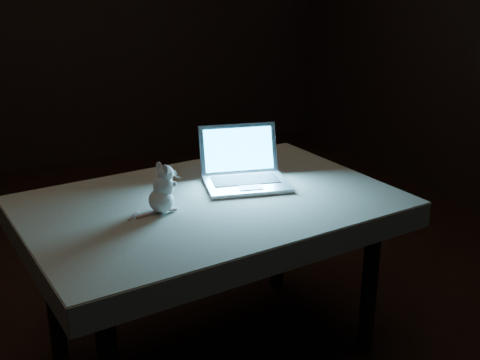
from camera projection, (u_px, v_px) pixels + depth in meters
name	position (u px, v px, depth m)	size (l,w,h in m)	color
floor	(162.00, 328.00, 2.63)	(5.00, 5.00, 0.00)	black
table	(212.00, 281.00, 2.35)	(1.25, 0.81, 0.67)	black
tablecloth	(193.00, 217.00, 2.19)	(1.35, 0.90, 0.09)	#BFB69E
laptop	(247.00, 160.00, 2.32)	(0.32, 0.28, 0.22)	#B1B0B5
plush_mouse	(161.00, 188.00, 2.09)	(0.13, 0.13, 0.18)	white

